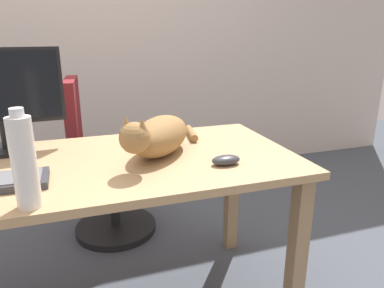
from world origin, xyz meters
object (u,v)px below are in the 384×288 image
at_px(monitor, 0,97).
at_px(cat, 158,136).
at_px(office_chair, 103,170).
at_px(water_bottle, 24,162).
at_px(computer_mouse, 226,160).

xyz_separation_m(monitor, cat, (0.58, -0.25, -0.15)).
distance_m(office_chair, monitor, 0.79).
height_order(monitor, water_bottle, monitor).
bearing_deg(cat, water_bottle, -145.12).
xyz_separation_m(monitor, water_bottle, (0.13, -0.56, -0.09)).
bearing_deg(computer_mouse, water_bottle, -168.83).
relative_size(cat, water_bottle, 1.75).
xyz_separation_m(cat, computer_mouse, (0.21, -0.18, -0.06)).
relative_size(cat, computer_mouse, 4.51).
xyz_separation_m(cat, water_bottle, (-0.45, -0.31, 0.05)).
bearing_deg(water_bottle, office_chair, 74.63).
relative_size(office_chair, computer_mouse, 8.48).
bearing_deg(monitor, cat, -23.48).
height_order(cat, computer_mouse, cat).
relative_size(monitor, cat, 0.97).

